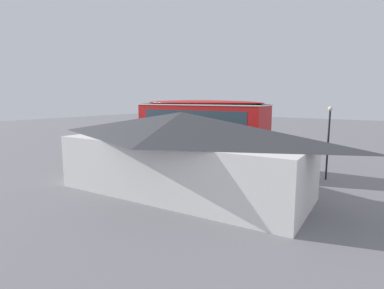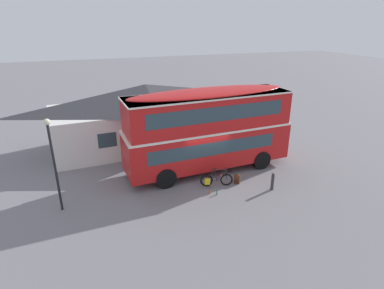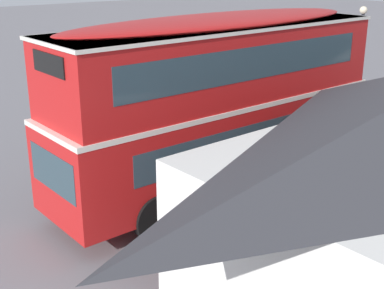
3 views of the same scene
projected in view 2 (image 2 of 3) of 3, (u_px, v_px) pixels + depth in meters
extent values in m
plane|color=slate|center=(202.00, 174.00, 18.17)|extent=(120.00, 120.00, 0.00)
cylinder|color=black|center=(241.00, 146.00, 20.68)|extent=(1.11, 0.33, 1.10)
cylinder|color=black|center=(262.00, 160.00, 18.64)|extent=(1.11, 0.33, 1.10)
cylinder|color=black|center=(153.00, 161.00, 18.55)|extent=(1.11, 0.33, 1.10)
cylinder|color=black|center=(166.00, 178.00, 16.51)|extent=(1.11, 0.33, 1.10)
cube|color=red|center=(208.00, 145.00, 18.23)|extent=(9.71, 2.94, 2.10)
cube|color=white|center=(208.00, 128.00, 17.83)|extent=(9.73, 2.96, 0.12)
cube|color=red|center=(209.00, 111.00, 17.47)|extent=(9.42, 2.88, 1.90)
ellipsoid|color=red|center=(209.00, 93.00, 17.09)|extent=(9.22, 2.82, 0.36)
cube|color=#2D424C|center=(276.00, 131.00, 19.85)|extent=(0.15, 2.05, 0.90)
cube|color=black|center=(279.00, 94.00, 18.94)|extent=(0.12, 1.38, 0.44)
cube|color=#2D424C|center=(215.00, 149.00, 16.99)|extent=(7.48, 0.38, 0.76)
cube|color=#2D424C|center=(219.00, 114.00, 16.37)|extent=(7.87, 0.40, 0.80)
cube|color=#2D424C|center=(196.00, 134.00, 19.11)|extent=(7.48, 0.38, 0.76)
cube|color=#2D424C|center=(200.00, 103.00, 18.45)|extent=(7.87, 0.40, 0.80)
cube|color=white|center=(209.00, 95.00, 17.13)|extent=(9.52, 2.96, 0.08)
torus|color=black|center=(227.00, 180.00, 16.81)|extent=(0.68, 0.26, 0.68)
torus|color=black|center=(207.00, 180.00, 16.74)|extent=(0.68, 0.26, 0.68)
cylinder|color=#B2B2B7|center=(227.00, 180.00, 16.81)|extent=(0.08, 0.11, 0.05)
cylinder|color=#B2B2B7|center=(207.00, 180.00, 16.74)|extent=(0.08, 0.11, 0.05)
cylinder|color=black|center=(221.00, 176.00, 16.69)|extent=(0.48, 0.17, 0.67)
cylinder|color=black|center=(220.00, 170.00, 16.56)|extent=(0.59, 0.20, 0.08)
cylinder|color=black|center=(216.00, 175.00, 16.67)|extent=(0.18, 0.08, 0.69)
cylinder|color=black|center=(212.00, 181.00, 16.77)|extent=(0.55, 0.18, 0.09)
cylinder|color=black|center=(211.00, 175.00, 16.64)|extent=(0.43, 0.14, 0.64)
cylinder|color=black|center=(226.00, 175.00, 16.70)|extent=(0.10, 0.06, 0.59)
cylinder|color=black|center=(226.00, 169.00, 16.57)|extent=(0.15, 0.45, 0.03)
ellipsoid|color=black|center=(214.00, 169.00, 16.52)|extent=(0.28, 0.17, 0.06)
cube|color=yellow|center=(207.00, 182.00, 16.58)|extent=(0.31, 0.21, 0.32)
cylinder|color=#D84C33|center=(221.00, 176.00, 16.69)|extent=(0.07, 0.07, 0.18)
cube|color=#592D19|center=(237.00, 179.00, 17.08)|extent=(0.37, 0.35, 0.49)
ellipsoid|color=#592D19|center=(237.00, 175.00, 16.99)|extent=(0.35, 0.34, 0.10)
cube|color=#3E2011|center=(237.00, 181.00, 17.01)|extent=(0.19, 0.16, 0.17)
cylinder|color=black|center=(239.00, 178.00, 17.16)|extent=(0.05, 0.05, 0.39)
cylinder|color=black|center=(236.00, 178.00, 17.21)|extent=(0.05, 0.05, 0.39)
cylinder|color=#D84C33|center=(210.00, 192.00, 16.07)|extent=(0.06, 0.06, 0.23)
cylinder|color=black|center=(210.00, 190.00, 16.02)|extent=(0.04, 0.04, 0.03)
cylinder|color=green|center=(217.00, 193.00, 15.99)|extent=(0.07, 0.07, 0.22)
cylinder|color=black|center=(217.00, 191.00, 15.95)|extent=(0.04, 0.04, 0.03)
cube|color=silver|center=(147.00, 124.00, 22.25)|extent=(12.95, 5.72, 2.84)
pyramid|color=#38383D|center=(146.00, 94.00, 21.46)|extent=(13.38, 6.14, 1.40)
cube|color=#3D2319|center=(158.00, 141.00, 20.23)|extent=(1.10, 0.10, 2.10)
cube|color=#2D424C|center=(107.00, 140.00, 18.88)|extent=(1.10, 0.10, 0.90)
cube|color=#2D424C|center=(203.00, 127.00, 21.21)|extent=(1.10, 0.10, 0.90)
cylinder|color=black|center=(55.00, 169.00, 14.02)|extent=(0.11, 0.11, 4.19)
sphere|color=#F2E5BF|center=(47.00, 122.00, 13.20)|extent=(0.28, 0.28, 0.28)
cylinder|color=#333338|center=(272.00, 182.00, 16.35)|extent=(0.16, 0.16, 0.85)
sphere|color=#333338|center=(273.00, 174.00, 16.18)|extent=(0.16, 0.16, 0.16)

